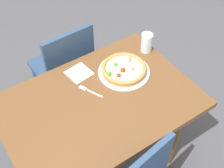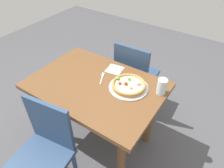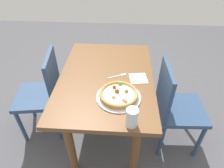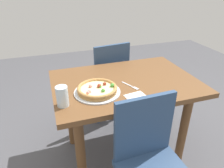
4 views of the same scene
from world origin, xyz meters
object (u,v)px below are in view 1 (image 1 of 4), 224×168
(napkin, at_px, (79,73))
(plate, at_px, (124,72))
(fork, at_px, (89,91))
(dining_table, at_px, (100,114))
(chair_far, at_px, (65,68))
(pizza, at_px, (124,69))
(drinking_glass, at_px, (147,43))

(napkin, bearing_deg, plate, -32.59)
(fork, distance_m, napkin, 0.16)
(dining_table, bearing_deg, chair_far, 84.05)
(plate, distance_m, napkin, 0.28)
(pizza, distance_m, drinking_glass, 0.27)
(dining_table, xyz_separation_m, chair_far, (0.06, 0.60, -0.12))
(plate, bearing_deg, chair_far, 111.48)
(fork, relative_size, drinking_glass, 1.16)
(pizza, xyz_separation_m, drinking_glass, (0.25, 0.09, 0.04))
(fork, bearing_deg, chair_far, -33.34)
(dining_table, xyz_separation_m, napkin, (0.02, 0.27, 0.13))
(drinking_glass, xyz_separation_m, napkin, (-0.49, 0.06, -0.07))
(drinking_glass, relative_size, napkin, 0.96)
(chair_far, xyz_separation_m, fork, (-0.07, -0.50, 0.25))
(chair_far, distance_m, plate, 0.59)
(chair_far, distance_m, pizza, 0.60)
(pizza, bearing_deg, fork, -177.86)
(dining_table, relative_size, pizza, 4.00)
(dining_table, distance_m, plate, 0.31)
(dining_table, height_order, fork, fork)
(plate, relative_size, napkin, 2.34)
(dining_table, height_order, plate, plate)
(plate, bearing_deg, fork, -177.91)
(dining_table, height_order, chair_far, chair_far)
(pizza, bearing_deg, plate, -15.44)
(napkin, bearing_deg, drinking_glass, -7.50)
(plate, xyz_separation_m, napkin, (-0.24, 0.15, -0.00))
(dining_table, distance_m, drinking_glass, 0.58)
(plate, bearing_deg, pizza, 164.56)
(fork, distance_m, drinking_glass, 0.52)
(chair_far, height_order, drinking_glass, chair_far)
(chair_far, height_order, plate, chair_far)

